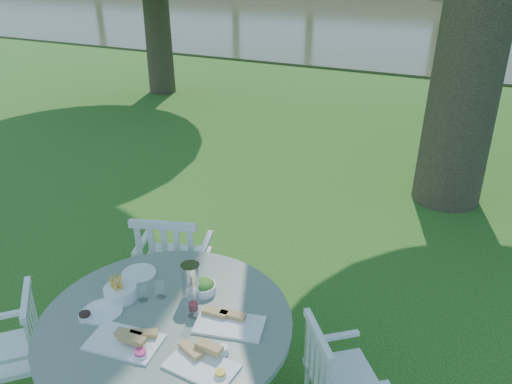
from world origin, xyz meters
TOP-DOWN VIEW (x-y plane):
  - ground at (0.00, 0.00)m, footprint 140.00×140.00m
  - table at (0.21, -1.47)m, footprint 1.47×1.47m
  - chair_ne at (1.13, -1.15)m, footprint 0.57×0.57m
  - chair_nw at (-0.31, -0.67)m, footprint 0.62×0.59m
  - chair_sw at (-0.71, -1.77)m, footprint 0.59×0.59m
  - tableware at (0.17, -1.40)m, footprint 1.10×0.81m
  - river at (0.00, 23.00)m, footprint 100.00×28.00m

SIDE VIEW (x-z plane):
  - ground at x=0.00m, z-range 0.00..0.00m
  - river at x=0.00m, z-range -0.06..0.06m
  - chair_ne at x=1.13m, z-range 0.07..0.90m
  - chair_sw at x=-0.71m, z-range 0.07..0.92m
  - chair_nw at x=-0.31m, z-range 0.09..1.07m
  - table at x=0.21m, z-range 0.26..1.07m
  - tableware at x=0.17m, z-range 0.74..0.97m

